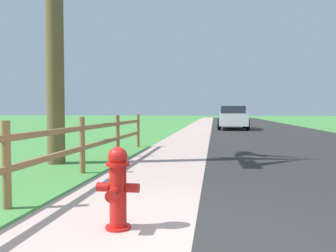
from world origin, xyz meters
TOP-DOWN VIEW (x-y plane):
  - ground_plane at (0.00, 25.00)m, footprint 120.00×120.00m
  - road_asphalt at (3.50, 27.00)m, footprint 7.00×66.00m
  - curb_concrete at (-3.00, 27.00)m, footprint 6.00×66.00m
  - grass_verge at (-4.50, 27.00)m, footprint 5.00×66.00m
  - fire_hydrant at (-0.80, 0.58)m, footprint 0.45×0.39m
  - rail_fence at (-2.40, 3.57)m, footprint 0.11×10.01m
  - parked_suv_white at (1.43, 20.69)m, footprint 2.09×4.95m

SIDE VIEW (x-z plane):
  - ground_plane at x=0.00m, z-range 0.00..0.00m
  - road_asphalt at x=3.50m, z-range 0.00..0.01m
  - curb_concrete at x=-3.00m, z-range 0.00..0.01m
  - grass_verge at x=-4.50m, z-range 0.00..0.01m
  - fire_hydrant at x=-0.80m, z-range 0.02..0.89m
  - rail_fence at x=-2.40m, z-range 0.09..1.22m
  - parked_suv_white at x=1.43m, z-range 0.03..1.59m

